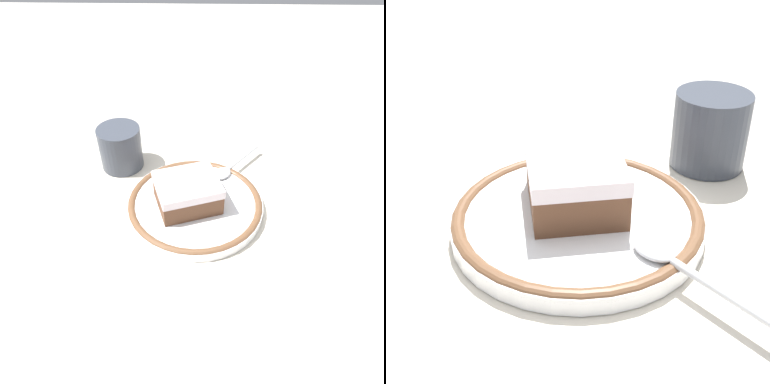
% 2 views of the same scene
% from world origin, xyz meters
% --- Properties ---
extents(ground_plane, '(2.40, 2.40, 0.00)m').
position_xyz_m(ground_plane, '(0.00, 0.00, 0.00)').
color(ground_plane, '#B7B2A8').
extents(placemat, '(0.42, 0.38, 0.00)m').
position_xyz_m(placemat, '(0.00, 0.00, 0.00)').
color(placemat, beige).
rests_on(placemat, ground_plane).
extents(plate, '(0.21, 0.21, 0.02)m').
position_xyz_m(plate, '(0.01, -0.01, 0.01)').
color(plate, white).
rests_on(plate, placemat).
extents(cake_slice, '(0.11, 0.10, 0.05)m').
position_xyz_m(cake_slice, '(0.02, -0.01, 0.04)').
color(cake_slice, brown).
rests_on(cake_slice, plate).
extents(spoon, '(0.09, 0.11, 0.01)m').
position_xyz_m(spoon, '(-0.05, -0.09, 0.02)').
color(spoon, silver).
rests_on(spoon, plate).
extents(cup, '(0.07, 0.07, 0.08)m').
position_xyz_m(cup, '(0.14, -0.12, 0.03)').
color(cup, '#383D47').
rests_on(cup, placemat).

